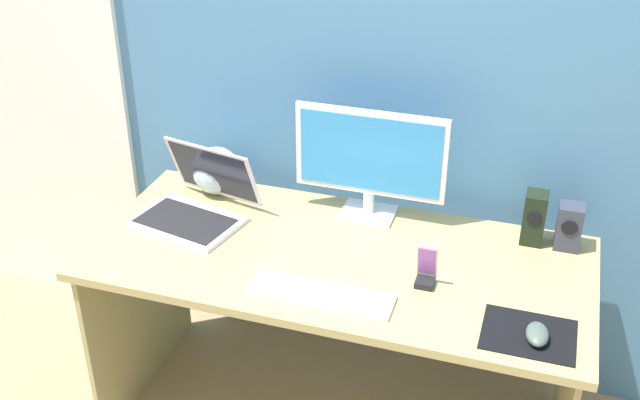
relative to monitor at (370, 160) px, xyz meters
The scene contains 12 objects.
wall_back 0.38m from the monitor, 98.49° to the left, with size 6.00×0.04×2.50m, color teal.
door_left 1.41m from the monitor, behind, with size 0.82×0.02×2.02m, color white.
desk 0.44m from the monitor, 95.72° to the right, with size 1.57×0.71×0.71m.
monitor is the anchor object (origin of this frame).
speaker_right 0.66m from the monitor, ahead, with size 0.08×0.08×0.15m.
speaker_near_monitor 0.55m from the monitor, ahead, with size 0.07×0.08×0.17m.
laptop 0.60m from the monitor, 160.80° to the right, with size 0.40×0.38×0.23m.
fishbowl 0.57m from the monitor, behind, with size 0.17×0.17×0.17m, color silver.
keyboard_external 0.53m from the monitor, 91.43° to the right, with size 0.43×0.12×0.01m, color white.
mousepad 0.78m from the monitor, 40.11° to the right, with size 0.25×0.20×0.00m, color black.
mouse 0.80m from the monitor, 40.10° to the right, with size 0.06×0.10×0.04m, color #48594F.
phone_in_dock 0.46m from the monitor, 52.17° to the right, with size 0.06×0.06×0.14m.
Camera 1 is at (0.57, -1.94, 2.06)m, focal length 43.50 mm.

